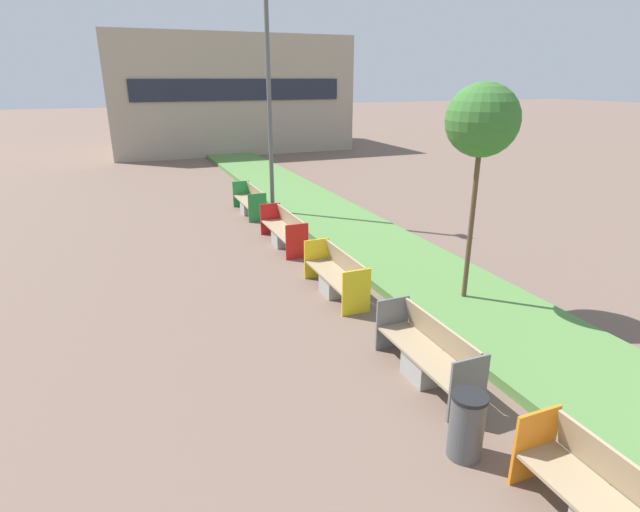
{
  "coord_description": "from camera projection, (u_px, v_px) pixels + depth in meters",
  "views": [
    {
      "loc": [
        -3.18,
        1.08,
        4.49
      ],
      "look_at": [
        0.9,
        11.13,
        0.6
      ],
      "focal_mm": 28.0,
      "sensor_mm": 36.0,
      "label": 1
    }
  ],
  "objects": [
    {
      "name": "bench_green_frame",
      "position": [
        250.0,
        203.0,
        17.34
      ],
      "size": [
        0.65,
        2.28,
        0.94
      ],
      "color": "#9E9B96",
      "rests_on": "ground"
    },
    {
      "name": "building_backdrop",
      "position": [
        224.0,
        94.0,
        33.02
      ],
      "size": [
        14.65,
        8.95,
        6.94
      ],
      "color": "tan",
      "rests_on": "ground"
    },
    {
      "name": "litter_bin",
      "position": [
        467.0,
        425.0,
        6.15
      ],
      "size": [
        0.45,
        0.45,
        0.89
      ],
      "color": "#4C4F51",
      "rests_on": "ground"
    },
    {
      "name": "sapling_tree_near",
      "position": [
        482.0,
        121.0,
        9.24
      ],
      "size": [
        1.37,
        1.37,
        4.44
      ],
      "color": "brown",
      "rests_on": "ground"
    },
    {
      "name": "planter_grass_strip",
      "position": [
        388.0,
        253.0,
        13.26
      ],
      "size": [
        2.8,
        120.0,
        0.18
      ],
      "color": "#568442",
      "rests_on": "ground"
    },
    {
      "name": "bench_grey_frame",
      "position": [
        427.0,
        357.0,
        7.8
      ],
      "size": [
        0.65,
        2.12,
        0.94
      ],
      "color": "#9E9B96",
      "rests_on": "ground"
    },
    {
      "name": "bench_red_frame",
      "position": [
        284.0,
        232.0,
        14.04
      ],
      "size": [
        0.65,
        2.44,
        0.94
      ],
      "color": "#9E9B96",
      "rests_on": "ground"
    },
    {
      "name": "bench_yellow_frame",
      "position": [
        336.0,
        278.0,
        10.87
      ],
      "size": [
        0.65,
        2.17,
        0.94
      ],
      "color": "#9E9B96",
      "rests_on": "ground"
    },
    {
      "name": "street_lamp_post",
      "position": [
        268.0,
        65.0,
        15.46
      ],
      "size": [
        0.24,
        0.44,
        8.95
      ],
      "color": "#56595B",
      "rests_on": "ground"
    }
  ]
}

